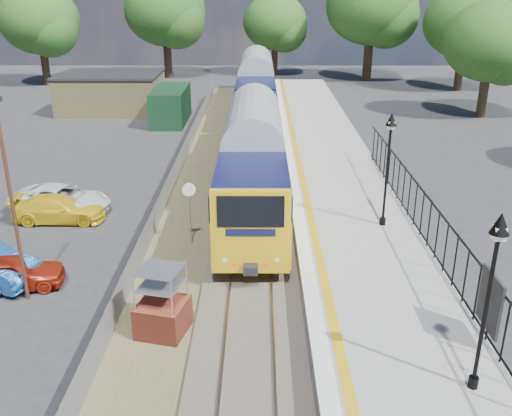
{
  "coord_description": "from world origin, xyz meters",
  "views": [
    {
      "loc": [
        0.29,
        -15.32,
        10.09
      ],
      "look_at": [
        0.16,
        5.02,
        2.0
      ],
      "focal_mm": 40.0,
      "sensor_mm": 36.0,
      "label": 1
    }
  ],
  "objects_px": {
    "train": "(255,106)",
    "carpark_lamp": "(10,191)",
    "speed_sign": "(190,204)",
    "car_yellow": "(59,209)",
    "car_white": "(61,199)",
    "car_red": "(11,273)",
    "victorian_lamp_north": "(390,143)",
    "victorian_lamp_south": "(494,263)",
    "brick_plinth": "(162,302)"
  },
  "relations": [
    {
      "from": "train",
      "to": "speed_sign",
      "type": "distance_m",
      "value": 16.93
    },
    {
      "from": "speed_sign",
      "to": "car_white",
      "type": "height_order",
      "value": "speed_sign"
    },
    {
      "from": "brick_plinth",
      "to": "car_red",
      "type": "height_order",
      "value": "brick_plinth"
    },
    {
      "from": "train",
      "to": "car_red",
      "type": "distance_m",
      "value": 22.03
    },
    {
      "from": "speed_sign",
      "to": "victorian_lamp_south",
      "type": "bearing_deg",
      "value": -68.32
    },
    {
      "from": "carpark_lamp",
      "to": "brick_plinth",
      "type": "bearing_deg",
      "value": -22.08
    },
    {
      "from": "carpark_lamp",
      "to": "car_white",
      "type": "bearing_deg",
      "value": 99.85
    },
    {
      "from": "train",
      "to": "brick_plinth",
      "type": "distance_m",
      "value": 23.2
    },
    {
      "from": "victorian_lamp_south",
      "to": "train",
      "type": "xyz_separation_m",
      "value": [
        -5.5,
        26.59,
        -1.96
      ]
    },
    {
      "from": "train",
      "to": "car_white",
      "type": "height_order",
      "value": "train"
    },
    {
      "from": "car_yellow",
      "to": "speed_sign",
      "type": "bearing_deg",
      "value": -112.56
    },
    {
      "from": "brick_plinth",
      "to": "carpark_lamp",
      "type": "xyz_separation_m",
      "value": [
        -4.97,
        2.02,
        2.85
      ]
    },
    {
      "from": "carpark_lamp",
      "to": "car_white",
      "type": "xyz_separation_m",
      "value": [
        -1.36,
        7.86,
        -3.29
      ]
    },
    {
      "from": "victorian_lamp_north",
      "to": "brick_plinth",
      "type": "height_order",
      "value": "victorian_lamp_north"
    },
    {
      "from": "carpark_lamp",
      "to": "car_red",
      "type": "relative_size",
      "value": 1.9
    },
    {
      "from": "train",
      "to": "car_yellow",
      "type": "xyz_separation_m",
      "value": [
        -8.73,
        -14.2,
        -1.75
      ]
    },
    {
      "from": "carpark_lamp",
      "to": "car_red",
      "type": "height_order",
      "value": "carpark_lamp"
    },
    {
      "from": "carpark_lamp",
      "to": "car_yellow",
      "type": "distance_m",
      "value": 7.66
    },
    {
      "from": "car_red",
      "to": "car_yellow",
      "type": "bearing_deg",
      "value": -8.46
    },
    {
      "from": "car_red",
      "to": "car_white",
      "type": "height_order",
      "value": "car_white"
    },
    {
      "from": "speed_sign",
      "to": "car_yellow",
      "type": "xyz_separation_m",
      "value": [
        -6.23,
        2.54,
        -1.25
      ]
    },
    {
      "from": "victorian_lamp_south",
      "to": "car_red",
      "type": "distance_m",
      "value": 15.72
    },
    {
      "from": "train",
      "to": "car_yellow",
      "type": "bearing_deg",
      "value": -121.58
    },
    {
      "from": "speed_sign",
      "to": "brick_plinth",
      "type": "bearing_deg",
      "value": -108.74
    },
    {
      "from": "train",
      "to": "car_yellow",
      "type": "distance_m",
      "value": 16.75
    },
    {
      "from": "train",
      "to": "carpark_lamp",
      "type": "xyz_separation_m",
      "value": [
        -7.62,
        -21.0,
        1.59
      ]
    },
    {
      "from": "speed_sign",
      "to": "victorian_lamp_north",
      "type": "bearing_deg",
      "value": -16.33
    },
    {
      "from": "car_red",
      "to": "car_white",
      "type": "bearing_deg",
      "value": -6.82
    },
    {
      "from": "victorian_lamp_south",
      "to": "brick_plinth",
      "type": "distance_m",
      "value": 9.46
    },
    {
      "from": "brick_plinth",
      "to": "speed_sign",
      "type": "distance_m",
      "value": 6.33
    },
    {
      "from": "victorian_lamp_north",
      "to": "brick_plinth",
      "type": "distance_m",
      "value": 10.71
    },
    {
      "from": "train",
      "to": "speed_sign",
      "type": "bearing_deg",
      "value": -98.5
    },
    {
      "from": "train",
      "to": "brick_plinth",
      "type": "xyz_separation_m",
      "value": [
        -2.65,
        -23.01,
        -1.26
      ]
    },
    {
      "from": "victorian_lamp_north",
      "to": "car_red",
      "type": "distance_m",
      "value": 14.68
    },
    {
      "from": "train",
      "to": "speed_sign",
      "type": "height_order",
      "value": "train"
    },
    {
      "from": "car_white",
      "to": "victorian_lamp_south",
      "type": "bearing_deg",
      "value": -120.93
    },
    {
      "from": "carpark_lamp",
      "to": "car_white",
      "type": "distance_m",
      "value": 8.63
    },
    {
      "from": "car_yellow",
      "to": "victorian_lamp_north",
      "type": "bearing_deg",
      "value": -100.06
    },
    {
      "from": "victorian_lamp_north",
      "to": "brick_plinth",
      "type": "bearing_deg",
      "value": -141.06
    },
    {
      "from": "victorian_lamp_south",
      "to": "speed_sign",
      "type": "height_order",
      "value": "victorian_lamp_south"
    },
    {
      "from": "train",
      "to": "car_white",
      "type": "xyz_separation_m",
      "value": [
        -8.98,
        -13.14,
        -1.7
      ]
    },
    {
      "from": "carpark_lamp",
      "to": "train",
      "type": "bearing_deg",
      "value": 70.06
    },
    {
      "from": "victorian_lamp_north",
      "to": "train",
      "type": "xyz_separation_m",
      "value": [
        -5.3,
        16.59,
        -1.96
      ]
    },
    {
      "from": "victorian_lamp_south",
      "to": "victorian_lamp_north",
      "type": "height_order",
      "value": "same"
    },
    {
      "from": "carpark_lamp",
      "to": "car_white",
      "type": "height_order",
      "value": "carpark_lamp"
    },
    {
      "from": "car_white",
      "to": "victorian_lamp_north",
      "type": "bearing_deg",
      "value": -91.63
    },
    {
      "from": "victorian_lamp_south",
      "to": "victorian_lamp_north",
      "type": "xyz_separation_m",
      "value": [
        -0.2,
        10.0,
        0.0
      ]
    },
    {
      "from": "speed_sign",
      "to": "car_red",
      "type": "bearing_deg",
      "value": -166.48
    },
    {
      "from": "car_white",
      "to": "car_red",
      "type": "bearing_deg",
      "value": -163.54
    },
    {
      "from": "car_yellow",
      "to": "car_white",
      "type": "bearing_deg",
      "value": 13.34
    }
  ]
}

